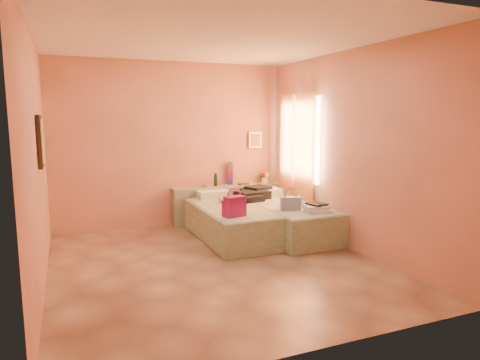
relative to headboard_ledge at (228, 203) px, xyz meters
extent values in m
plane|color=tan|center=(-0.98, -2.10, -0.33)|extent=(4.50, 4.50, 0.00)
cube|color=#F39C81|center=(-0.98, 0.15, 1.07)|extent=(4.00, 0.02, 2.80)
cube|color=#F39C81|center=(-2.98, -2.10, 1.07)|extent=(0.02, 4.50, 2.80)
cube|color=#F39C81|center=(1.02, -2.10, 1.07)|extent=(0.02, 4.50, 2.80)
cube|color=white|center=(-0.98, -2.10, 2.47)|extent=(4.00, 4.50, 0.02)
cube|color=#F7C099|center=(1.00, -0.85, 1.18)|extent=(0.02, 1.10, 1.40)
cube|color=orange|center=(0.96, -1.00, 0.82)|extent=(0.05, 0.55, 2.20)
cube|color=orange|center=(0.96, -0.40, 0.82)|extent=(0.05, 0.45, 2.20)
cube|color=black|center=(-2.95, -1.70, 1.28)|extent=(0.04, 0.50, 0.60)
cube|color=gold|center=(0.57, 0.12, 1.12)|extent=(0.25, 0.04, 0.30)
cube|color=#969F82|center=(0.00, 0.00, 0.00)|extent=(2.05, 0.30, 0.65)
cube|color=#B2C9A2|center=(-0.38, -1.05, -0.08)|extent=(0.93, 2.01, 0.50)
cube|color=#B2C9A2|center=(0.52, -1.21, -0.08)|extent=(0.93, 2.01, 0.50)
cylinder|color=#143722|center=(-0.24, 0.01, 0.44)|extent=(0.08, 0.08, 0.22)
cube|color=#A9145E|center=(0.07, 0.08, 0.53)|extent=(0.12, 0.12, 0.41)
cylinder|color=#488465|center=(-0.44, 0.01, 0.34)|extent=(0.15, 0.15, 0.03)
cube|color=#254629|center=(0.27, -0.06, 0.34)|extent=(0.19, 0.15, 0.03)
cube|color=white|center=(0.73, 0.02, 0.46)|extent=(0.22, 0.22, 0.27)
cube|color=#A9145E|center=(-0.55, -1.69, 0.32)|extent=(0.34, 0.25, 0.29)
cube|color=tan|center=(-0.21, -0.74, 0.21)|extent=(0.42, 0.35, 0.07)
cube|color=black|center=(0.25, -0.61, 0.26)|extent=(0.67, 0.67, 0.17)
cube|color=#3E5195|center=(0.39, -1.60, 0.27)|extent=(0.32, 0.20, 0.19)
cube|color=silver|center=(0.67, -1.91, 0.23)|extent=(0.41, 0.38, 0.10)
cube|color=black|center=(0.67, -1.88, 0.29)|extent=(0.24, 0.29, 0.03)
camera|label=1|loc=(-2.68, -7.11, 1.56)|focal=32.00mm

